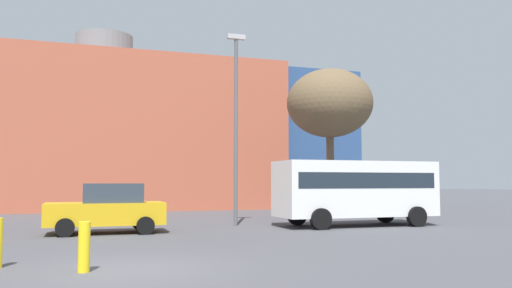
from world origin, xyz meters
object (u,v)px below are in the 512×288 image
at_px(street_lamp, 236,117).
at_px(parked_car_2, 107,208).
at_px(bollard_yellow_0, 84,247).
at_px(white_bus, 355,187).
at_px(bare_tree_0, 330,104).

bearing_deg(street_lamp, parked_car_2, -163.18).
distance_m(parked_car_2, bollard_yellow_0, 8.31).
relative_size(bollard_yellow_0, street_lamp, 0.13).
height_order(parked_car_2, street_lamp, street_lamp).
bearing_deg(white_bus, parked_car_2, -0.45).
distance_m(parked_car_2, white_bus, 10.17).
bearing_deg(parked_car_2, bare_tree_0, -152.41).
bearing_deg(bollard_yellow_0, street_lamp, 58.06).
relative_size(parked_car_2, white_bus, 0.61).
bearing_deg(white_bus, bare_tree_0, -108.05).
distance_m(white_bus, street_lamp, 5.94).
xyz_separation_m(parked_car_2, street_lamp, (5.33, 1.61, 3.77)).
xyz_separation_m(white_bus, bollard_yellow_0, (-10.97, -8.18, -1.10)).
height_order(bollard_yellow_0, street_lamp, street_lamp).
bearing_deg(bollard_yellow_0, white_bus, 36.71).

